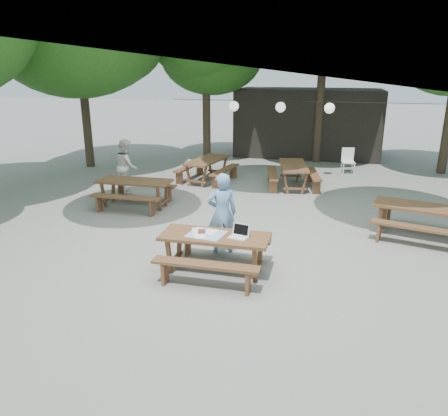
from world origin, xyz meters
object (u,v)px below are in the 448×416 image
object	(u,v)px
picnic_table_nw	(135,193)
woman	(222,213)
second_person	(127,166)
plastic_chair	(348,166)
main_picnic_table	(215,253)

from	to	relation	value
picnic_table_nw	woman	world-z (taller)	woman
second_person	plastic_chair	distance (m)	7.90
picnic_table_nw	plastic_chair	world-z (taller)	plastic_chair
main_picnic_table	second_person	bearing A→B (deg)	130.57
picnic_table_nw	main_picnic_table	bearing A→B (deg)	-47.44
second_person	plastic_chair	world-z (taller)	second_person
second_person	plastic_chair	bearing A→B (deg)	-85.87
second_person	plastic_chair	xyz separation A→B (m)	(6.63, 4.26, -0.56)
woman	second_person	bearing A→B (deg)	-66.79
woman	second_person	distance (m)	5.39
woman	plastic_chair	bearing A→B (deg)	-132.03
plastic_chair	second_person	bearing A→B (deg)	-156.99
main_picnic_table	plastic_chair	world-z (taller)	plastic_chair
main_picnic_table	plastic_chair	size ratio (longest dim) A/B	2.22
picnic_table_nw	second_person	bearing A→B (deg)	122.66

